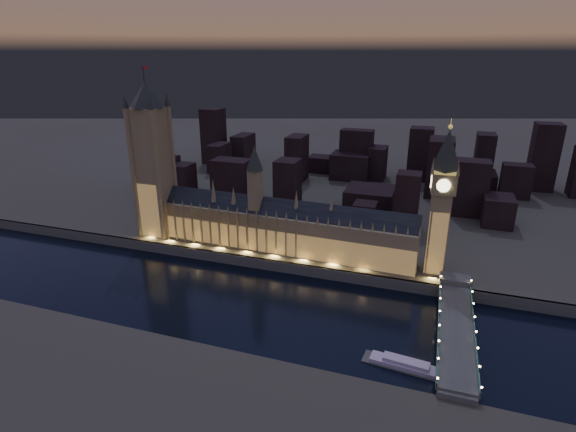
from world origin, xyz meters
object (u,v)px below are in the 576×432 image
(palace_of_westminster, at_px, (280,226))
(westminster_bridge, at_px, (455,328))
(victoria_tower, at_px, (152,154))
(river_boat, at_px, (406,365))
(elizabeth_tower, at_px, (443,190))

(palace_of_westminster, height_order, westminster_bridge, palace_of_westminster)
(victoria_tower, bearing_deg, westminster_bridge, -15.74)
(westminster_bridge, bearing_deg, palace_of_westminster, 152.63)
(palace_of_westminster, xyz_separation_m, westminster_bridge, (125.91, -65.19, -20.38))
(palace_of_westminster, height_order, river_boat, palace_of_westminster)
(elizabeth_tower, bearing_deg, victoria_tower, 180.00)
(westminster_bridge, bearing_deg, elizabeth_tower, 102.12)
(elizabeth_tower, relative_size, river_boat, 2.34)
(palace_of_westminster, relative_size, elizabeth_tower, 1.96)
(victoria_tower, distance_m, westminster_bridge, 250.38)
(victoria_tower, height_order, elizabeth_tower, victoria_tower)
(victoria_tower, relative_size, river_boat, 3.00)
(victoria_tower, height_order, westminster_bridge, victoria_tower)
(westminster_bridge, bearing_deg, victoria_tower, 164.26)
(westminster_bridge, height_order, river_boat, westminster_bridge)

